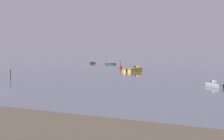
{
  "coord_description": "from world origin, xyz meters",
  "views": [
    {
      "loc": [
        32.28,
        -28.09,
        4.89
      ],
      "look_at": [
        -1.06,
        36.48,
        0.77
      ],
      "focal_mm": 51.81,
      "sensor_mm": 36.0,
      "label": 1
    }
  ],
  "objects_px": {
    "motorboat_moored_1": "(214,85)",
    "motorboat_moored_0": "(135,70)",
    "sailboat_moored_0": "(92,63)",
    "mooring_post_near": "(10,74)",
    "rowboat_moored_2": "(110,64)",
    "channel_buoy": "(120,67)"
  },
  "relations": [
    {
      "from": "motorboat_moored_1",
      "to": "motorboat_moored_0",
      "type": "bearing_deg",
      "value": 0.05
    },
    {
      "from": "sailboat_moored_0",
      "to": "mooring_post_near",
      "type": "distance_m",
      "value": 74.53
    },
    {
      "from": "motorboat_moored_1",
      "to": "mooring_post_near",
      "type": "distance_m",
      "value": 35.75
    },
    {
      "from": "motorboat_moored_1",
      "to": "rowboat_moored_2",
      "type": "distance_m",
      "value": 79.87
    },
    {
      "from": "motorboat_moored_0",
      "to": "mooring_post_near",
      "type": "distance_m",
      "value": 32.29
    },
    {
      "from": "motorboat_moored_1",
      "to": "mooring_post_near",
      "type": "bearing_deg",
      "value": 53.51
    },
    {
      "from": "motorboat_moored_1",
      "to": "channel_buoy",
      "type": "relative_size",
      "value": 1.74
    },
    {
      "from": "rowboat_moored_2",
      "to": "motorboat_moored_0",
      "type": "bearing_deg",
      "value": -62.21
    },
    {
      "from": "motorboat_moored_0",
      "to": "rowboat_moored_2",
      "type": "xyz_separation_m",
      "value": [
        -25.5,
        35.8,
        -0.1
      ]
    },
    {
      "from": "sailboat_moored_0",
      "to": "channel_buoy",
      "type": "height_order",
      "value": "sailboat_moored_0"
    },
    {
      "from": "motorboat_moored_1",
      "to": "rowboat_moored_2",
      "type": "xyz_separation_m",
      "value": [
        -49.31,
        62.83,
        0.01
      ]
    },
    {
      "from": "motorboat_moored_0",
      "to": "motorboat_moored_1",
      "type": "height_order",
      "value": "motorboat_moored_0"
    },
    {
      "from": "sailboat_moored_0",
      "to": "rowboat_moored_2",
      "type": "distance_m",
      "value": 11.83
    },
    {
      "from": "sailboat_moored_0",
      "to": "mooring_post_near",
      "type": "xyz_separation_m",
      "value": [
        24.64,
        -70.34,
        0.64
      ]
    },
    {
      "from": "motorboat_moored_0",
      "to": "mooring_post_near",
      "type": "relative_size",
      "value": 3.34
    },
    {
      "from": "motorboat_moored_1",
      "to": "sailboat_moored_0",
      "type": "bearing_deg",
      "value": 0.49
    },
    {
      "from": "rowboat_moored_2",
      "to": "mooring_post_near",
      "type": "distance_m",
      "value": 67.26
    },
    {
      "from": "sailboat_moored_0",
      "to": "mooring_post_near",
      "type": "relative_size",
      "value": 2.49
    },
    {
      "from": "sailboat_moored_0",
      "to": "channel_buoy",
      "type": "bearing_deg",
      "value": 53.21
    },
    {
      "from": "sailboat_moored_0",
      "to": "motorboat_moored_1",
      "type": "distance_m",
      "value": 90.35
    },
    {
      "from": "motorboat_moored_0",
      "to": "sailboat_moored_0",
      "type": "relative_size",
      "value": 1.34
    },
    {
      "from": "sailboat_moored_0",
      "to": "motorboat_moored_1",
      "type": "xyz_separation_m",
      "value": [
        60.25,
        -67.32,
        -0.02
      ]
    }
  ]
}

